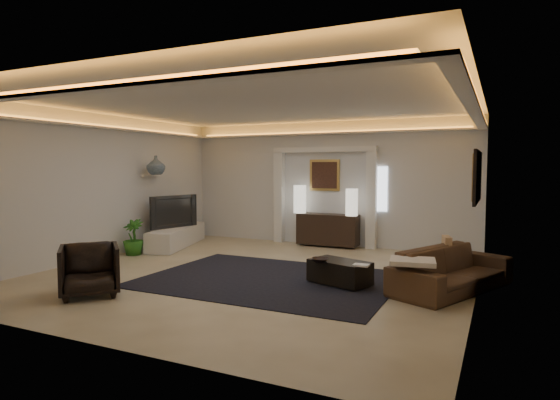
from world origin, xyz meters
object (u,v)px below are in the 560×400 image
at_px(console, 328,229).
at_px(sofa, 452,270).
at_px(coffee_table, 340,272).
at_px(armchair, 90,270).

height_order(console, sofa, console).
relative_size(sofa, coffee_table, 2.31).
xyz_separation_m(coffee_table, armchair, (-3.04, -2.13, 0.16)).
distance_m(console, coffee_table, 3.55).
relative_size(sofa, armchair, 2.68).
height_order(sofa, coffee_table, sofa).
bearing_deg(armchair, sofa, -19.26).
xyz_separation_m(sofa, armchair, (-4.66, -2.50, 0.05)).
height_order(sofa, armchair, armchair).
xyz_separation_m(console, armchair, (-1.68, -5.41, -0.03)).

